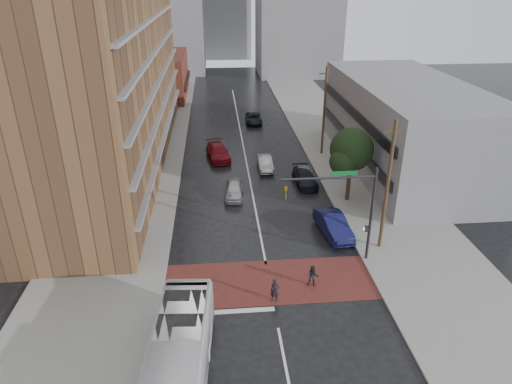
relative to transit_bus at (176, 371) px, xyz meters
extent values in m
plane|color=black|center=(5.50, 8.27, -1.62)|extent=(160.00, 160.00, 0.00)
cube|color=maroon|center=(5.50, 8.77, -1.61)|extent=(14.00, 5.00, 0.02)
cube|color=gray|center=(-6.00, 33.27, -1.55)|extent=(9.00, 90.00, 0.15)
cube|color=gray|center=(17.00, 33.27, -1.55)|extent=(9.00, 90.00, 0.15)
cube|color=brown|center=(-8.50, 32.27, 12.38)|extent=(10.00, 44.00, 28.00)
cube|color=maroon|center=(-6.50, 62.27, 1.88)|extent=(8.00, 16.00, 7.00)
cube|color=gray|center=(22.00, 28.27, 2.88)|extent=(11.00, 26.00, 9.00)
cube|color=gray|center=(5.50, 103.27, 10.38)|extent=(12.00, 10.00, 24.00)
cylinder|color=#332319|center=(14.00, 20.27, 0.38)|extent=(0.36, 0.36, 4.00)
sphere|color=black|center=(14.00, 20.27, 3.38)|extent=(3.80, 3.80, 3.80)
sphere|color=black|center=(13.10, 19.47, 2.58)|extent=(2.40, 2.40, 2.40)
sphere|color=black|center=(14.80, 21.07, 2.78)|extent=(2.60, 2.60, 2.60)
cylinder|color=#2D2D33|center=(12.80, 10.77, 1.98)|extent=(0.20, 0.20, 7.20)
cylinder|color=#2D2D33|center=(9.60, 10.77, 4.98)|extent=(6.40, 0.16, 0.16)
imported|color=gold|center=(6.80, 10.77, 3.98)|extent=(0.20, 0.16, 1.00)
cube|color=#0C5926|center=(10.60, 10.77, 5.28)|extent=(1.80, 0.05, 0.30)
cube|color=#2D2D33|center=(12.55, 10.77, 0.98)|extent=(0.30, 0.30, 0.35)
cylinder|color=#473321|center=(14.30, 12.27, 3.38)|extent=(0.26, 0.26, 10.00)
cube|color=#473321|center=(14.30, 12.27, 7.58)|extent=(1.60, 0.12, 0.12)
cylinder|color=#473321|center=(14.30, 32.27, 3.38)|extent=(0.26, 0.26, 10.00)
cube|color=#473321|center=(14.30, 32.27, 7.58)|extent=(1.60, 0.12, 0.12)
imported|color=silver|center=(0.00, 0.00, 0.00)|extent=(3.59, 11.81, 3.24)
imported|color=black|center=(5.61, 6.77, -0.84)|extent=(0.63, 0.47, 1.56)
imported|color=#272127|center=(8.29, 8.01, -0.83)|extent=(0.91, 0.80, 1.58)
imported|color=#B2B7BB|center=(3.74, 22.06, -0.92)|extent=(1.97, 4.23, 1.40)
imported|color=#A8AAAF|center=(7.33, 28.48, -0.93)|extent=(1.54, 4.21, 1.38)
imported|color=maroon|center=(2.43, 32.00, -0.84)|extent=(3.04, 5.69, 1.57)
imported|color=black|center=(7.57, 45.37, -0.96)|extent=(2.31, 4.81, 1.32)
imported|color=#131444|center=(11.27, 14.55, -0.79)|extent=(2.42, 5.22, 1.66)
imported|color=black|center=(10.83, 24.27, -0.94)|extent=(2.15, 4.81, 1.37)
imported|color=#9FA1A7|center=(10.99, 24.73, -0.88)|extent=(1.89, 4.40, 1.48)
camera|label=1|loc=(2.35, -16.20, 17.04)|focal=32.00mm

